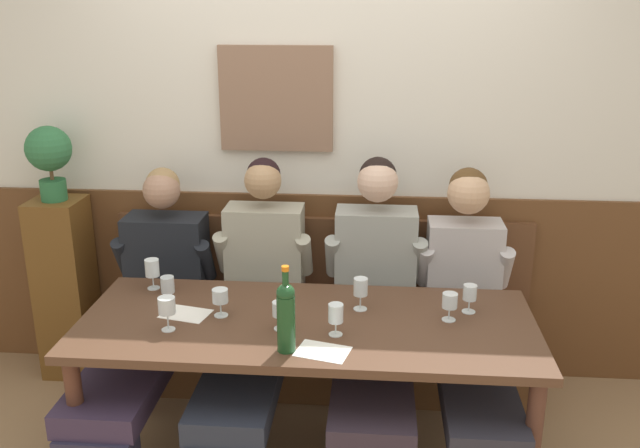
% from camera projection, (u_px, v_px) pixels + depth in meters
% --- Properties ---
extents(room_wall_back, '(6.80, 0.12, 2.80)m').
position_uv_depth(room_wall_back, '(324.00, 133.00, 3.76)').
color(room_wall_back, silver).
rests_on(room_wall_back, ground).
extents(wood_wainscot_panel, '(6.80, 0.03, 1.06)m').
position_uv_depth(wood_wainscot_panel, '(323.00, 283.00, 3.98)').
color(wood_wainscot_panel, brown).
rests_on(wood_wainscot_panel, ground).
extents(wall_bench, '(2.32, 0.42, 0.94)m').
position_uv_depth(wall_bench, '(320.00, 339.00, 3.86)').
color(wall_bench, brown).
rests_on(wall_bench, ground).
extents(dining_table, '(2.02, 0.83, 0.74)m').
position_uv_depth(dining_table, '(307.00, 337.00, 3.08)').
color(dining_table, '#4E3222').
rests_on(dining_table, ground).
extents(person_center_right_seat, '(0.53, 1.28, 1.25)m').
position_uv_depth(person_center_right_seat, '(148.00, 310.00, 3.47)').
color(person_center_right_seat, '#2A283F').
rests_on(person_center_right_seat, ground).
extents(person_center_left_seat, '(0.51, 1.28, 1.31)m').
position_uv_depth(person_center_left_seat, '(255.00, 308.00, 3.43)').
color(person_center_left_seat, '#2A2C3A').
rests_on(person_center_left_seat, ground).
extents(person_right_seat, '(0.53, 1.28, 1.33)m').
position_uv_depth(person_right_seat, '(374.00, 309.00, 3.39)').
color(person_right_seat, '#372736').
rests_on(person_right_seat, ground).
extents(person_left_seat, '(0.49, 1.28, 1.28)m').
position_uv_depth(person_left_seat, '(470.00, 315.00, 3.35)').
color(person_left_seat, '#30242F').
rests_on(person_left_seat, ground).
extents(wine_bottle_amber_mid, '(0.08, 0.08, 0.37)m').
position_uv_depth(wine_bottle_amber_mid, '(286.00, 315.00, 2.74)').
color(wine_bottle_amber_mid, '#1A4320').
rests_on(wine_bottle_amber_mid, dining_table).
extents(wine_glass_center_rear, '(0.07, 0.07, 0.13)m').
position_uv_depth(wine_glass_center_rear, '(220.00, 297.00, 3.07)').
color(wine_glass_center_rear, silver).
rests_on(wine_glass_center_rear, dining_table).
extents(wine_glass_right_end, '(0.06, 0.06, 0.15)m').
position_uv_depth(wine_glass_right_end, '(361.00, 289.00, 3.13)').
color(wine_glass_right_end, silver).
rests_on(wine_glass_right_end, dining_table).
extents(wine_glass_by_bottle, '(0.06, 0.06, 0.13)m').
position_uv_depth(wine_glass_by_bottle, '(470.00, 294.00, 3.11)').
color(wine_glass_by_bottle, silver).
rests_on(wine_glass_by_bottle, dining_table).
extents(wine_glass_mid_right, '(0.07, 0.07, 0.13)m').
position_uv_depth(wine_glass_mid_right, '(281.00, 310.00, 2.95)').
color(wine_glass_mid_right, silver).
rests_on(wine_glass_mid_right, dining_table).
extents(wine_glass_left_end, '(0.07, 0.07, 0.15)m').
position_uv_depth(wine_glass_left_end, '(152.00, 269.00, 3.36)').
color(wine_glass_left_end, silver).
rests_on(wine_glass_left_end, dining_table).
extents(wine_glass_mid_left, '(0.07, 0.07, 0.13)m').
position_uv_depth(wine_glass_mid_left, '(450.00, 302.00, 3.03)').
color(wine_glass_mid_left, silver).
rests_on(wine_glass_mid_left, dining_table).
extents(wine_glass_center_front, '(0.06, 0.06, 0.14)m').
position_uv_depth(wine_glass_center_front, '(336.00, 316.00, 2.89)').
color(wine_glass_center_front, silver).
rests_on(wine_glass_center_front, dining_table).
extents(wine_glass_near_bucket, '(0.07, 0.07, 0.15)m').
position_uv_depth(wine_glass_near_bucket, '(167.00, 306.00, 2.93)').
color(wine_glass_near_bucket, silver).
rests_on(wine_glass_near_bucket, dining_table).
extents(water_tumbler_left, '(0.07, 0.07, 0.08)m').
position_uv_depth(water_tumbler_left, '(168.00, 285.00, 3.33)').
color(water_tumbler_left, silver).
rests_on(water_tumbler_left, dining_table).
extents(tasting_sheet_left_guest, '(0.24, 0.20, 0.00)m').
position_uv_depth(tasting_sheet_left_guest, '(323.00, 351.00, 2.78)').
color(tasting_sheet_left_guest, white).
rests_on(tasting_sheet_left_guest, dining_table).
extents(tasting_sheet_right_guest, '(0.24, 0.19, 0.00)m').
position_uv_depth(tasting_sheet_right_guest, '(186.00, 314.00, 3.12)').
color(tasting_sheet_right_guest, white).
rests_on(tasting_sheet_right_guest, dining_table).
extents(corner_pedestal, '(0.28, 0.28, 1.05)m').
position_uv_depth(corner_pedestal, '(66.00, 288.00, 3.93)').
color(corner_pedestal, brown).
rests_on(corner_pedestal, ground).
extents(potted_plant, '(0.24, 0.24, 0.41)m').
position_uv_depth(potted_plant, '(49.00, 154.00, 3.69)').
color(potted_plant, '#28663A').
rests_on(potted_plant, corner_pedestal).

